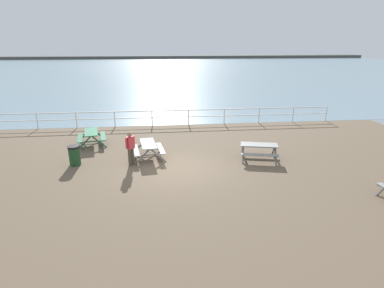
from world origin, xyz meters
name	(u,v)px	position (x,y,z in m)	size (l,w,h in m)	color
ground_plane	(178,170)	(0.00, 0.00, -0.10)	(30.00, 24.00, 0.20)	brown
sea_band	(161,70)	(0.00, 52.75, 0.00)	(142.00, 90.00, 0.01)	gray
distant_shoreline	(160,58)	(0.00, 95.75, 0.00)	(142.00, 6.00, 1.80)	#4C4C47
seaward_railing	(170,115)	(0.00, 7.75, 0.77)	(23.07, 0.07, 1.08)	white
picnic_table_near_left	(91,135)	(-4.65, 3.95, 0.58)	(1.83, 2.06, 0.80)	#286B47
picnic_table_near_right	(259,148)	(4.11, 0.70, 0.58)	(2.10, 1.88, 0.80)	gray
picnic_table_far_left	(148,147)	(-1.38, 1.48, 0.58)	(1.76, 1.99, 0.80)	gray
visitor	(130,147)	(-2.16, 0.53, 0.95)	(0.41, 0.39, 1.66)	#4C4233
litter_bin	(74,155)	(-4.85, 0.89, 0.48)	(0.55, 0.55, 0.95)	#1E4723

